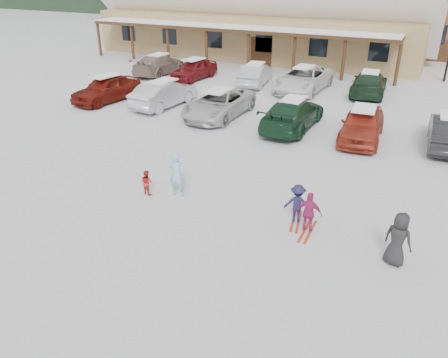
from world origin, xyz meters
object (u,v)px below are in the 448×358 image
at_px(child_magenta, 309,213).
at_px(parked_car_4, 362,124).
at_px(adult_skier, 177,174).
at_px(toddler_red, 147,182).
at_px(child_navy, 297,204).
at_px(parked_car_1, 164,94).
at_px(day_lodge, 262,8).
at_px(parked_car_0, 107,89).
at_px(parked_car_9, 255,74).
at_px(parked_car_7, 159,64).
at_px(parked_car_10, 303,79).
at_px(parked_car_11, 369,83).
at_px(parked_car_2, 219,104).
at_px(parked_car_8, 194,69).
at_px(parked_car_3, 293,114).

relative_size(child_magenta, parked_car_4, 0.30).
bearing_deg(adult_skier, toddler_red, 13.11).
xyz_separation_m(child_navy, parked_car_1, (-10.66, 8.88, 0.10)).
distance_m(day_lodge, parked_car_0, 19.02).
distance_m(toddler_red, parked_car_9, 16.57).
relative_size(child_navy, parked_car_7, 0.26).
distance_m(adult_skier, parked_car_7, 19.45).
xyz_separation_m(day_lodge, parked_car_4, (12.34, -18.56, -3.18)).
height_order(parked_car_10, parked_car_11, parked_car_10).
bearing_deg(parked_car_2, adult_skier, -71.02).
bearing_deg(parked_car_8, parked_car_1, -68.56).
distance_m(parked_car_0, parked_car_8, 7.43).
height_order(adult_skier, parked_car_1, adult_skier).
relative_size(toddler_red, parked_car_11, 0.18).
bearing_deg(parked_car_4, parked_car_11, 93.54).
bearing_deg(parked_car_1, parked_car_9, -106.06).
bearing_deg(parked_car_9, toddler_red, 90.67).
xyz_separation_m(day_lodge, parked_car_3, (8.96, -18.43, -3.20)).
distance_m(parked_car_2, parked_car_8, 8.77).
distance_m(parked_car_4, parked_car_7, 17.70).
xyz_separation_m(toddler_red, parked_car_3, (2.49, 8.96, 0.29)).
bearing_deg(parked_car_0, child_magenta, -21.83).
height_order(adult_skier, toddler_red, adult_skier).
xyz_separation_m(toddler_red, parked_car_4, (5.88, 8.83, 0.31)).
xyz_separation_m(parked_car_9, parked_car_10, (3.40, -0.22, 0.07)).
height_order(adult_skier, parked_car_8, adult_skier).
height_order(day_lodge, parked_car_10, day_lodge).
bearing_deg(adult_skier, parked_car_7, -61.45).
xyz_separation_m(toddler_red, parked_car_11, (4.87, 17.06, 0.26)).
bearing_deg(parked_car_8, parked_car_7, -178.50).
bearing_deg(parked_car_8, child_navy, -44.62).
distance_m(parked_car_7, parked_car_10, 11.08).
height_order(child_magenta, parked_car_9, parked_car_9).
xyz_separation_m(day_lodge, parked_car_10, (7.36, -11.23, -3.16)).
height_order(day_lodge, child_magenta, day_lodge).
bearing_deg(parked_car_10, parked_car_3, -74.08).
relative_size(toddler_red, child_magenta, 0.68).
bearing_deg(child_magenta, child_navy, -40.90).
bearing_deg(parked_car_10, parked_car_2, -106.24).
bearing_deg(parked_car_8, parked_car_11, 11.91).
bearing_deg(parked_car_4, parked_car_0, 176.71).
relative_size(toddler_red, parked_car_7, 0.18).
height_order(day_lodge, parked_car_9, day_lodge).
bearing_deg(parked_car_8, parked_car_3, -29.67).
distance_m(child_navy, parked_car_0, 16.56).
height_order(parked_car_3, parked_car_4, parked_car_4).
height_order(parked_car_2, parked_car_8, parked_car_2).
distance_m(toddler_red, parked_car_0, 12.56).
xyz_separation_m(parked_car_0, parked_car_2, (7.33, 0.28, -0.05)).
distance_m(adult_skier, child_magenta, 4.84).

